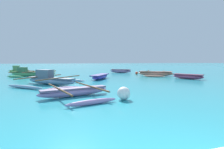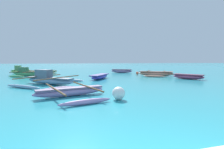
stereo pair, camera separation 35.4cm
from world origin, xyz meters
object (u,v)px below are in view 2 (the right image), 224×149
Objects in this scene: moored_boat_4 at (188,76)px; moored_boat_2 at (20,71)px; mooring_buoy_1 at (119,93)px; mooring_buoy_2 at (137,73)px; moored_boat_1 at (71,92)px; moored_boat_8 at (156,74)px; moored_boat_3 at (27,73)px; moored_boat_0 at (100,76)px; moored_boat_6 at (48,79)px; moored_boat_5 at (42,72)px; moored_boat_7 at (121,71)px.

moored_boat_2 is at bearing -156.42° from moored_boat_4.
mooring_buoy_2 is at bearing 63.78° from mooring_buoy_1.
mooring_buoy_2 is at bearing 38.75° from moored_boat_1.
moored_boat_4 is at bearing -70.29° from mooring_buoy_2.
moored_boat_8 is (14.92, -7.51, -0.10)m from moored_boat_2.
moored_boat_0 is at bearing -4.22° from moored_boat_3.
moored_boat_6 is 15.36× the size of mooring_buoy_2.
moored_boat_3 is at bearing 93.66° from moored_boat_1.
moored_boat_3 is 14.70m from mooring_buoy_1.
moored_boat_8 is (12.22, -6.31, 0.05)m from moored_boat_5.
moored_boat_1 is 1.58× the size of moored_boat_4.
moored_boat_8 is at bearing 28.16° from moored_boat_1.
mooring_buoy_1 is at bearing -34.53° from moored_boat_3.
moored_boat_5 reaches higher than mooring_buoy_2.
mooring_buoy_1 is 13.95m from mooring_buoy_2.
moored_boat_3 is 12.29m from mooring_buoy_2.
moored_boat_3 is at bearing -141.82° from moored_boat_5.
moored_boat_7 is at bearing 144.51° from moored_boat_8.
moored_boat_8 is (13.35, -3.33, -0.05)m from moored_boat_3.
moored_boat_0 is 9.71× the size of mooring_buoy_2.
moored_boat_6 reaches higher than mooring_buoy_1.
mooring_buoy_2 is (12.26, -0.86, -0.14)m from moored_boat_3.
moored_boat_1 is 12.64m from moored_boat_8.
moored_boat_3 is at bearing 86.31° from moored_boat_0.
moored_boat_3 is 11.08× the size of mooring_buoy_2.
moored_boat_0 is 12.44m from moored_boat_2.
moored_boat_7 is 16.53m from mooring_buoy_1.
moored_boat_4 is 0.68× the size of moored_boat_5.
moored_boat_1 is 12.82× the size of mooring_buoy_2.
moored_boat_2 reaches higher than moored_boat_3.
moored_boat_6 reaches higher than mooring_buoy_2.
moored_boat_5 is at bearing 85.99° from moored_boat_1.
moored_boat_0 is 8.43m from moored_boat_7.
moored_boat_8 is 7.38× the size of mooring_buoy_1.
moored_boat_2 is 19.16m from mooring_buoy_1.
moored_boat_1 is 13.80m from mooring_buoy_2.
moored_boat_5 is at bearing 100.21° from moored_boat_3.
moored_boat_7 is (4.37, 7.21, 0.04)m from moored_boat_0.
moored_boat_3 is at bearing 152.48° from moored_boat_6.
mooring_buoy_1 is (-7.25, -10.04, 0.01)m from moored_boat_8.
moored_boat_8 is at bearing -18.05° from moored_boat_2.
mooring_buoy_1 is at bearing -84.28° from moored_boat_4.
moored_boat_0 is 5.97× the size of mooring_buoy_1.
mooring_buoy_1 is (4.97, -16.36, 0.06)m from moored_boat_5.
moored_boat_6 reaches higher than moored_boat_4.
moored_boat_6 is 1.28× the size of moored_boat_8.
moored_boat_4 is at bearing -74.30° from moored_boat_0.
moored_boat_2 is 0.88× the size of moored_boat_7.
moored_boat_0 is 1.19× the size of moored_boat_4.
moored_boat_5 is (-3.09, 15.06, 0.00)m from moored_boat_1.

